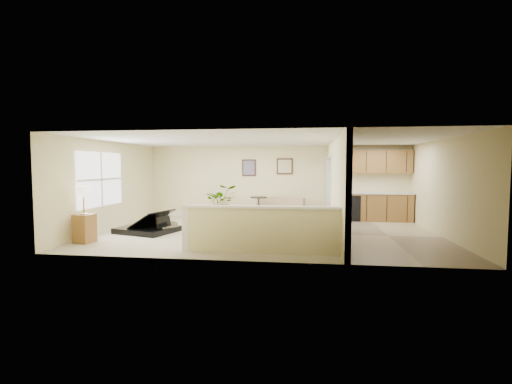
# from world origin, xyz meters

# --- Properties ---
(floor) EXTENTS (9.00, 9.00, 0.00)m
(floor) POSITION_xyz_m (0.00, 0.00, 0.00)
(floor) COLOR #AFA688
(floor) RESTS_ON ground
(back_wall) EXTENTS (9.00, 0.04, 2.50)m
(back_wall) POSITION_xyz_m (0.00, 3.00, 1.25)
(back_wall) COLOR beige
(back_wall) RESTS_ON floor
(front_wall) EXTENTS (9.00, 0.04, 2.50)m
(front_wall) POSITION_xyz_m (0.00, -3.00, 1.25)
(front_wall) COLOR beige
(front_wall) RESTS_ON floor
(left_wall) EXTENTS (0.04, 6.00, 2.50)m
(left_wall) POSITION_xyz_m (-4.50, 0.00, 1.25)
(left_wall) COLOR beige
(left_wall) RESTS_ON floor
(right_wall) EXTENTS (0.04, 6.00, 2.50)m
(right_wall) POSITION_xyz_m (4.50, 0.00, 1.25)
(right_wall) COLOR beige
(right_wall) RESTS_ON floor
(ceiling) EXTENTS (9.00, 6.00, 0.04)m
(ceiling) POSITION_xyz_m (0.00, 0.00, 2.50)
(ceiling) COLOR silver
(ceiling) RESTS_ON back_wall
(kitchen_vinyl) EXTENTS (2.70, 6.00, 0.01)m
(kitchen_vinyl) POSITION_xyz_m (3.15, 0.00, 0.00)
(kitchen_vinyl) COLOR tan
(kitchen_vinyl) RESTS_ON floor
(interior_partition) EXTENTS (0.18, 5.99, 2.50)m
(interior_partition) POSITION_xyz_m (1.80, 0.25, 1.22)
(interior_partition) COLOR beige
(interior_partition) RESTS_ON floor
(pony_half_wall) EXTENTS (3.42, 0.22, 1.00)m
(pony_half_wall) POSITION_xyz_m (0.08, -2.30, 0.52)
(pony_half_wall) COLOR beige
(pony_half_wall) RESTS_ON floor
(left_window) EXTENTS (0.05, 2.15, 1.45)m
(left_window) POSITION_xyz_m (-4.49, -0.50, 1.45)
(left_window) COLOR white
(left_window) RESTS_ON left_wall
(wall_art_left) EXTENTS (0.48, 0.04, 0.58)m
(wall_art_left) POSITION_xyz_m (-0.95, 2.97, 1.75)
(wall_art_left) COLOR #351D13
(wall_art_left) RESTS_ON back_wall
(wall_mirror) EXTENTS (0.55, 0.04, 0.55)m
(wall_mirror) POSITION_xyz_m (0.30, 2.97, 1.80)
(wall_mirror) COLOR #351D13
(wall_mirror) RESTS_ON back_wall
(kitchen_cabinets) EXTENTS (2.36, 0.65, 2.33)m
(kitchen_cabinets) POSITION_xyz_m (3.19, 2.73, 0.87)
(kitchen_cabinets) COLOR brown
(kitchen_cabinets) RESTS_ON floor
(piano) EXTENTS (1.95, 1.95, 1.36)m
(piano) POSITION_xyz_m (-3.29, -0.17, 0.57)
(piano) COLOR black
(piano) RESTS_ON floor
(piano_bench) EXTENTS (0.58, 0.75, 0.45)m
(piano_bench) POSITION_xyz_m (-1.52, -0.01, 0.22)
(piano_bench) COLOR black
(piano_bench) RESTS_ON floor
(loveseat) EXTENTS (2.05, 1.54, 0.98)m
(loveseat) POSITION_xyz_m (0.04, 2.40, 0.37)
(loveseat) COLOR tan
(loveseat) RESTS_ON floor
(accent_table) EXTENTS (0.55, 0.55, 0.79)m
(accent_table) POSITION_xyz_m (-0.51, 2.25, 0.51)
(accent_table) COLOR black
(accent_table) RESTS_ON floor
(palm_plant) EXTENTS (1.31, 1.22, 1.19)m
(palm_plant) POSITION_xyz_m (-1.80, 2.35, 0.58)
(palm_plant) COLOR black
(palm_plant) RESTS_ON floor
(small_plant) EXTENTS (0.36, 0.36, 0.51)m
(small_plant) POSITION_xyz_m (1.45, 2.04, 0.22)
(small_plant) COLOR black
(small_plant) RESTS_ON floor
(lamp_stand) EXTENTS (0.46, 0.46, 1.34)m
(lamp_stand) POSITION_xyz_m (-4.15, -1.81, 0.57)
(lamp_stand) COLOR brown
(lamp_stand) RESTS_ON floor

